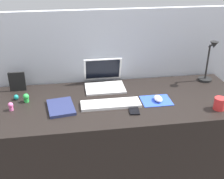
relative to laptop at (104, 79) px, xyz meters
The scene contains 15 objects.
ground_plane 0.84m from the laptop, 81.18° to the right, with size 6.00×6.00×0.00m, color #59514C.
back_wall 0.20m from the laptop, 73.07° to the left, with size 3.07×0.05×1.31m, color #B2B7C1.
desk 0.50m from the laptop, 81.18° to the right, with size 1.87×0.71×0.74m, color black.
laptop is the anchor object (origin of this frame).
keyboard 0.33m from the laptop, 88.99° to the right, with size 0.41×0.13×0.02m, color white.
mousepad 0.46m from the laptop, 42.64° to the right, with size 0.21×0.17×0.00m, color blue.
mouse 0.47m from the laptop, 42.34° to the right, with size 0.06×0.10×0.03m, color white.
cell_phone 0.45m from the laptop, 70.32° to the right, with size 0.06×0.13×0.01m, color black.
desk_lamp 0.84m from the laptop, ahead, with size 0.11×0.14×0.35m.
notebook_pad 0.46m from the laptop, 136.51° to the right, with size 0.17×0.24×0.02m, color navy.
picture_frame 0.66m from the laptop, behind, with size 0.12×0.02×0.15m, color black.
coffee_mug 0.87m from the laptop, 34.02° to the right, with size 0.08×0.08×0.08m, color red.
toy_figurine_teal 0.67m from the laptop, 167.85° to the right, with size 0.03×0.03×0.04m, color teal.
toy_figurine_pink 0.72m from the laptop, 156.20° to the right, with size 0.03×0.03×0.06m.
toy_figurine_green 0.60m from the laptop, 162.01° to the right, with size 0.04×0.04×0.06m.
Camera 1 is at (-0.28, -1.77, 1.70)m, focal length 45.75 mm.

